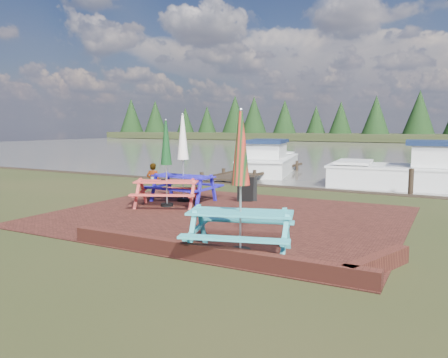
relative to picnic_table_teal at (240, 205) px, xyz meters
name	(u,v)px	position (x,y,z in m)	size (l,w,h in m)	color
ground	(206,224)	(-1.87, 1.91, -0.94)	(120.00, 120.00, 0.00)	black
paving	(225,216)	(-1.87, 2.91, -0.93)	(9.00, 7.50, 0.02)	#341510
brick_wall	(242,255)	(0.28, -0.50, -0.79)	(6.21, 1.79, 0.30)	#4C1E16
water	(395,150)	(-1.87, 38.91, -0.94)	(120.00, 60.00, 0.02)	#413F37
far_treeline	(419,120)	(-1.87, 67.91, 2.34)	(120.00, 10.00, 8.10)	black
picnic_table_teal	(240,205)	(0.00, 0.00, 0.00)	(2.34, 2.19, 2.68)	teal
picnic_table_red	(167,177)	(-4.02, 3.31, -0.04)	(2.36, 2.26, 2.57)	#C43B32
picnic_table_blue	(183,171)	(-4.09, 4.30, 0.02)	(2.03, 1.82, 2.75)	#1F16AA
chalkboard	(247,189)	(-2.28, 5.19, -0.52)	(0.54, 0.69, 0.82)	black
jetty	(258,171)	(-5.37, 13.19, -0.82)	(1.76, 9.08, 1.00)	black
boat_jetty	(269,162)	(-5.59, 15.18, -0.53)	(3.85, 7.36, 2.03)	silver
boat_near	(434,174)	(2.75, 12.50, -0.49)	(8.26, 3.43, 2.18)	silver
person	(153,163)	(-7.93, 7.79, -0.14)	(0.58, 0.38, 1.60)	gray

